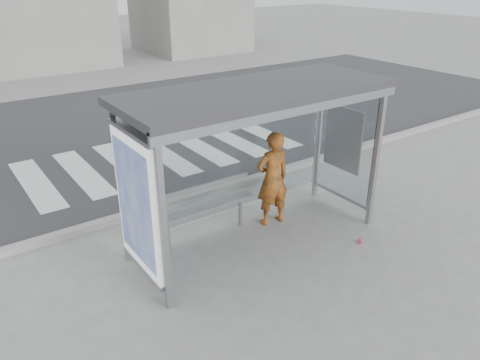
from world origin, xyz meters
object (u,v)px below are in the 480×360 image
(bus_shelter, at_px, (236,132))
(soda_can, at_px, (360,241))
(bench, at_px, (205,208))
(person, at_px, (272,179))

(bus_shelter, bearing_deg, soda_can, -32.87)
(bus_shelter, distance_m, bench, 1.54)
(person, distance_m, bench, 1.29)
(person, height_order, soda_can, person)
(bus_shelter, relative_size, person, 2.47)
(person, relative_size, bench, 0.93)
(bench, bearing_deg, bus_shelter, -62.46)
(bench, bearing_deg, person, -11.32)
(bus_shelter, relative_size, soda_can, 38.60)
(person, xyz_separation_m, soda_can, (0.79, -1.41, -0.83))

